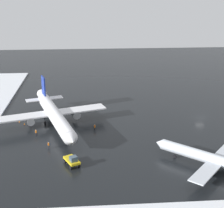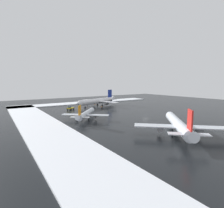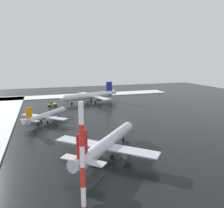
{
  "view_description": "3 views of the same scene",
  "coord_description": "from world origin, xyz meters",
  "px_view_note": "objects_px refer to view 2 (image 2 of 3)",
  "views": [
    {
      "loc": [
        -33.68,
        -93.82,
        37.72
      ],
      "look_at": [
        -26.62,
        0.13,
        4.94
      ],
      "focal_mm": 55.0,
      "sensor_mm": 36.0,
      "label": 1
    },
    {
      "loc": [
        63.74,
        -64.48,
        16.9
      ],
      "look_at": [
        -20.45,
        -7.06,
        4.1
      ],
      "focal_mm": 28.0,
      "sensor_mm": 36.0,
      "label": 2
    },
    {
      "loc": [
        82.07,
        -31.65,
        24.83
      ],
      "look_at": [
        -15.99,
        0.78,
        3.64
      ],
      "focal_mm": 35.0,
      "sensor_mm": 36.0,
      "label": 3
    }
  ],
  "objects_px": {
    "airplane_distant_tail": "(86,114)",
    "ground_crew_beside_wing": "(102,107)",
    "ground_crew_near_tug": "(88,105)",
    "pushback_tug": "(70,108)",
    "ground_crew_mid_apron": "(80,106)",
    "traffic_cone_wingtip_side": "(94,104)",
    "traffic_cone_near_nose": "(100,106)",
    "airplane_parked_starboard": "(178,124)",
    "traffic_cone_mid_line": "(96,104)",
    "airplane_far_rear": "(98,101)"
  },
  "relations": [
    {
      "from": "traffic_cone_near_nose",
      "to": "traffic_cone_wingtip_side",
      "type": "relative_size",
      "value": 1.0
    },
    {
      "from": "pushback_tug",
      "to": "ground_crew_mid_apron",
      "type": "xyz_separation_m",
      "value": [
        -6.04,
        8.76,
        -0.31
      ]
    },
    {
      "from": "pushback_tug",
      "to": "traffic_cone_mid_line",
      "type": "relative_size",
      "value": 9.27
    },
    {
      "from": "traffic_cone_mid_line",
      "to": "ground_crew_near_tug",
      "type": "bearing_deg",
      "value": -58.25
    },
    {
      "from": "airplane_parked_starboard",
      "to": "pushback_tug",
      "type": "bearing_deg",
      "value": 51.89
    },
    {
      "from": "ground_crew_near_tug",
      "to": "ground_crew_beside_wing",
      "type": "distance_m",
      "value": 15.74
    },
    {
      "from": "airplane_far_rear",
      "to": "ground_crew_mid_apron",
      "type": "xyz_separation_m",
      "value": [
        -0.42,
        -13.52,
        -2.72
      ]
    },
    {
      "from": "airplane_parked_starboard",
      "to": "ground_crew_beside_wing",
      "type": "height_order",
      "value": "airplane_parked_starboard"
    },
    {
      "from": "airplane_distant_tail",
      "to": "ground_crew_mid_apron",
      "type": "distance_m",
      "value": 37.72
    },
    {
      "from": "airplane_far_rear",
      "to": "airplane_distant_tail",
      "type": "xyz_separation_m",
      "value": [
        35.15,
        -25.96,
        -1.16
      ]
    },
    {
      "from": "airplane_parked_starboard",
      "to": "airplane_distant_tail",
      "type": "xyz_separation_m",
      "value": [
        -38.0,
        -14.37,
        -0.8
      ]
    },
    {
      "from": "airplane_far_rear",
      "to": "traffic_cone_mid_line",
      "type": "distance_m",
      "value": 11.86
    },
    {
      "from": "ground_crew_mid_apron",
      "to": "traffic_cone_wingtip_side",
      "type": "relative_size",
      "value": 3.11
    },
    {
      "from": "pushback_tug",
      "to": "traffic_cone_near_nose",
      "type": "height_order",
      "value": "pushback_tug"
    },
    {
      "from": "ground_crew_near_tug",
      "to": "traffic_cone_wingtip_side",
      "type": "height_order",
      "value": "ground_crew_near_tug"
    },
    {
      "from": "traffic_cone_mid_line",
      "to": "traffic_cone_wingtip_side",
      "type": "xyz_separation_m",
      "value": [
        1.74,
        -1.95,
        0.0
      ]
    },
    {
      "from": "traffic_cone_mid_line",
      "to": "airplane_parked_starboard",
      "type": "bearing_deg",
      "value": -10.67
    },
    {
      "from": "pushback_tug",
      "to": "traffic_cone_wingtip_side",
      "type": "xyz_separation_m",
      "value": [
        -14.45,
        24.52,
        -1.01
      ]
    },
    {
      "from": "ground_crew_beside_wing",
      "to": "airplane_far_rear",
      "type": "bearing_deg",
      "value": 39.43
    },
    {
      "from": "airplane_parked_starboard",
      "to": "airplane_distant_tail",
      "type": "distance_m",
      "value": 40.64
    },
    {
      "from": "ground_crew_near_tug",
      "to": "traffic_cone_near_nose",
      "type": "bearing_deg",
      "value": 137.36
    },
    {
      "from": "airplane_distant_tail",
      "to": "traffic_cone_wingtip_side",
      "type": "relative_size",
      "value": 38.05
    },
    {
      "from": "traffic_cone_near_nose",
      "to": "traffic_cone_mid_line",
      "type": "distance_m",
      "value": 12.7
    },
    {
      "from": "ground_crew_beside_wing",
      "to": "traffic_cone_mid_line",
      "type": "distance_m",
      "value": 22.87
    },
    {
      "from": "airplane_parked_starboard",
      "to": "traffic_cone_mid_line",
      "type": "relative_size",
      "value": 49.47
    },
    {
      "from": "airplane_parked_starboard",
      "to": "pushback_tug",
      "type": "height_order",
      "value": "airplane_parked_starboard"
    },
    {
      "from": "airplane_far_rear",
      "to": "traffic_cone_wingtip_side",
      "type": "height_order",
      "value": "airplane_far_rear"
    },
    {
      "from": "airplane_parked_starboard",
      "to": "pushback_tug",
      "type": "xyz_separation_m",
      "value": [
        -67.54,
        -10.69,
        -2.05
      ]
    },
    {
      "from": "traffic_cone_near_nose",
      "to": "traffic_cone_mid_line",
      "type": "xyz_separation_m",
      "value": [
        -12.33,
        3.03,
        0.0
      ]
    },
    {
      "from": "ground_crew_near_tug",
      "to": "traffic_cone_near_nose",
      "type": "height_order",
      "value": "ground_crew_near_tug"
    },
    {
      "from": "airplane_distant_tail",
      "to": "pushback_tug",
      "type": "height_order",
      "value": "airplane_distant_tail"
    },
    {
      "from": "traffic_cone_wingtip_side",
      "to": "airplane_far_rear",
      "type": "bearing_deg",
      "value": -14.18
    },
    {
      "from": "airplane_far_rear",
      "to": "airplane_parked_starboard",
      "type": "height_order",
      "value": "airplane_far_rear"
    },
    {
      "from": "ground_crew_near_tug",
      "to": "ground_crew_mid_apron",
      "type": "bearing_deg",
      "value": 27.14
    },
    {
      "from": "airplane_parked_starboard",
      "to": "ground_crew_mid_apron",
      "type": "distance_m",
      "value": 73.64
    },
    {
      "from": "ground_crew_beside_wing",
      "to": "traffic_cone_mid_line",
      "type": "xyz_separation_m",
      "value": [
        -21.64,
        7.39,
        -0.7
      ]
    },
    {
      "from": "ground_crew_near_tug",
      "to": "traffic_cone_mid_line",
      "type": "relative_size",
      "value": 3.11
    },
    {
      "from": "airplane_distant_tail",
      "to": "traffic_cone_mid_line",
      "type": "xyz_separation_m",
      "value": [
        -45.72,
        30.14,
        -2.26
      ]
    },
    {
      "from": "pushback_tug",
      "to": "ground_crew_mid_apron",
      "type": "distance_m",
      "value": 10.64
    },
    {
      "from": "airplane_distant_tail",
      "to": "ground_crew_near_tug",
      "type": "bearing_deg",
      "value": 14.53
    },
    {
      "from": "airplane_distant_tail",
      "to": "ground_crew_beside_wing",
      "type": "height_order",
      "value": "airplane_distant_tail"
    },
    {
      "from": "traffic_cone_mid_line",
      "to": "pushback_tug",
      "type": "bearing_deg",
      "value": -58.55
    },
    {
      "from": "airplane_parked_starboard",
      "to": "traffic_cone_mid_line",
      "type": "height_order",
      "value": "airplane_parked_starboard"
    },
    {
      "from": "ground_crew_beside_wing",
      "to": "traffic_cone_mid_line",
      "type": "bearing_deg",
      "value": 36.75
    },
    {
      "from": "airplane_distant_tail",
      "to": "ground_crew_near_tug",
      "type": "distance_m",
      "value": 44.55
    },
    {
      "from": "airplane_parked_starboard",
      "to": "ground_crew_mid_apron",
      "type": "xyz_separation_m",
      "value": [
        -73.57,
        -1.93,
        -2.36
      ]
    },
    {
      "from": "ground_crew_beside_wing",
      "to": "traffic_cone_near_nose",
      "type": "distance_m",
      "value": 10.3
    },
    {
      "from": "ground_crew_near_tug",
      "to": "ground_crew_beside_wing",
      "type": "bearing_deg",
      "value": 98.82
    },
    {
      "from": "traffic_cone_near_nose",
      "to": "airplane_far_rear",
      "type": "bearing_deg",
      "value": -147.01
    },
    {
      "from": "pushback_tug",
      "to": "traffic_cone_mid_line",
      "type": "xyz_separation_m",
      "value": [
        -16.18,
        26.46,
        -1.01
      ]
    }
  ]
}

